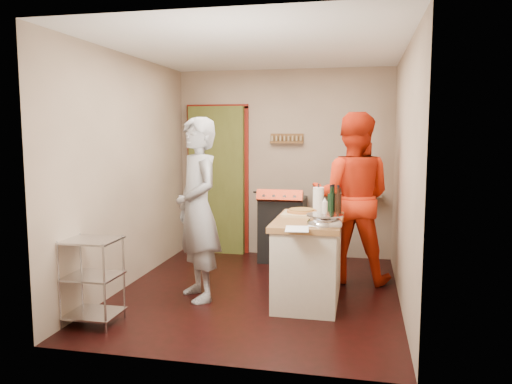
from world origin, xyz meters
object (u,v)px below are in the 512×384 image
at_px(stove, 283,228).
at_px(island, 309,257).
at_px(wire_shelving, 92,277).
at_px(person_stripe, 198,209).
at_px(person_red, 352,198).

xyz_separation_m(stove, island, (0.52, -1.56, 0.01)).
bearing_deg(wire_shelving, person_stripe, 51.06).
height_order(stove, person_stripe, person_stripe).
xyz_separation_m(stove, wire_shelving, (-1.33, -2.62, -0.01)).
relative_size(wire_shelving, person_red, 0.41).
bearing_deg(person_stripe, island, 59.80).
height_order(wire_shelving, island, island).
distance_m(wire_shelving, person_red, 2.99).
relative_size(island, person_red, 0.67).
distance_m(island, person_stripe, 1.25).
bearing_deg(person_red, person_stripe, 36.91).
relative_size(stove, wire_shelving, 1.26).
relative_size(island, person_stripe, 0.69).
bearing_deg(stove, person_red, -38.67).
relative_size(stove, island, 0.76).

